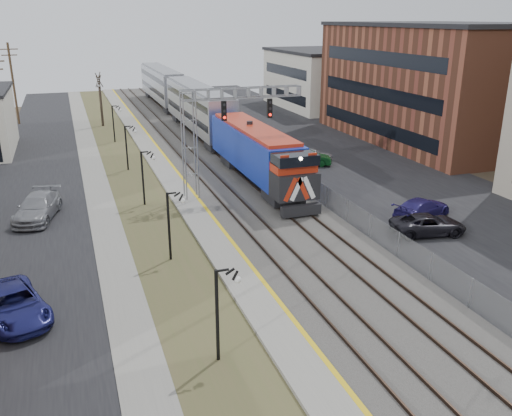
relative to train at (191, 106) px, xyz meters
name	(u,v)px	position (x,y,z in m)	size (l,w,h in m)	color
street_west	(38,188)	(-17.00, -19.34, -2.86)	(7.00, 120.00, 0.04)	black
sidewalk	(96,182)	(-12.50, -19.34, -2.84)	(2.00, 120.00, 0.08)	gray
grass_median	(133,179)	(-9.50, -19.34, -2.85)	(4.00, 120.00, 0.06)	#4B4F2A
platform	(168,175)	(-6.50, -19.34, -2.76)	(2.00, 120.00, 0.24)	gray
ballast_bed	(224,170)	(-1.50, -19.34, -2.78)	(8.00, 120.00, 0.20)	#595651
parking_lot	(344,160)	(10.50, -19.34, -2.86)	(16.00, 120.00, 0.04)	black
platform_edge	(178,172)	(-5.62, -19.34, -2.64)	(0.24, 120.00, 0.01)	gold
track_near	(202,170)	(-3.50, -19.34, -2.61)	(1.58, 120.00, 0.15)	#2D2119
track_far	(240,166)	(0.00, -19.34, -2.61)	(1.58, 120.00, 0.15)	#2D2119
train	(191,106)	(0.00, 0.00, 0.00)	(3.00, 63.05, 5.33)	#132B9E
signal_gantry	(212,125)	(-4.28, -26.35, 2.70)	(9.00, 1.07, 8.15)	gray
lampposts	(168,225)	(-9.50, -36.06, -0.88)	(0.14, 62.14, 4.00)	black
fence	(268,158)	(2.70, -19.34, -2.08)	(0.04, 120.00, 1.60)	gray
buildings_east	(500,92)	(24.50, -23.17, 3.43)	(16.00, 76.00, 15.00)	#A39A84
bare_trees	(20,146)	(-18.16, -15.43, -0.18)	(12.30, 42.30, 5.95)	#382D23
car_lot_c	(428,225)	(6.49, -37.91, -2.23)	(2.15, 4.67, 1.30)	black
car_lot_d	(422,209)	(7.83, -35.33, -2.19)	(1.94, 4.77, 1.38)	#1E1854
car_lot_e	(313,155)	(7.32, -19.06, -2.24)	(1.51, 3.75, 1.28)	slate
car_lot_f	(309,158)	(6.42, -20.10, -2.21)	(1.42, 4.07, 1.34)	#0C4017
car_street_a	(14,305)	(-17.33, -40.24, -2.17)	(2.36, 5.13, 1.43)	navy
car_street_b	(38,208)	(-16.70, -26.85, -2.08)	(2.25, 5.54, 1.61)	gray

